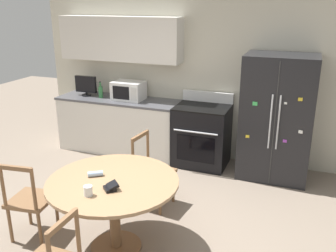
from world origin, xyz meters
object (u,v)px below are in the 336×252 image
object	(u,v)px
microwave	(129,91)
dining_chair_left	(30,201)
refrigerator	(277,118)
dining_chair_far	(152,172)
candle_glass	(88,191)
wallet	(111,187)
oven_range	(202,135)
countertop_tv	(86,85)
counter_bottle	(101,92)

from	to	relation	value
microwave	dining_chair_left	bearing A→B (deg)	-88.01
refrigerator	dining_chair_far	xyz separation A→B (m)	(-1.30, -1.37, -0.44)
candle_glass	wallet	distance (m)	0.22
oven_range	refrigerator	bearing A→B (deg)	-1.41
dining_chair_far	candle_glass	xyz separation A→B (m)	(-0.07, -1.27, 0.37)
dining_chair_far	wallet	world-z (taller)	dining_chair_far
countertop_tv	candle_glass	distance (m)	3.20
oven_range	counter_bottle	size ratio (longest dim) A/B	4.02
oven_range	dining_chair_left	bearing A→B (deg)	-114.98
refrigerator	dining_chair_left	xyz separation A→B (m)	(-2.22, -2.45, -0.44)
candle_glass	refrigerator	bearing A→B (deg)	62.58
refrigerator	dining_chair_left	distance (m)	3.34
dining_chair_far	wallet	xyz separation A→B (m)	(0.07, -1.10, 0.36)
microwave	candle_glass	xyz separation A→B (m)	(0.94, -2.71, -0.24)
refrigerator	candle_glass	size ratio (longest dim) A/B	18.75
counter_bottle	dining_chair_far	xyz separation A→B (m)	(1.50, -1.38, -0.57)
wallet	countertop_tv	bearing A→B (deg)	126.41
counter_bottle	dining_chair_left	distance (m)	2.58
countertop_tv	dining_chair_left	distance (m)	2.71
counter_bottle	wallet	world-z (taller)	counter_bottle
microwave	countertop_tv	bearing A→B (deg)	-178.56
microwave	wallet	bearing A→B (deg)	-66.95
dining_chair_left	microwave	bearing A→B (deg)	84.45
wallet	microwave	bearing A→B (deg)	113.05
countertop_tv	wallet	size ratio (longest dim) A/B	2.15
dining_chair_left	dining_chair_far	xyz separation A→B (m)	(0.93, 1.07, 0.00)
countertop_tv	microwave	bearing A→B (deg)	1.44
microwave	dining_chair_far	world-z (taller)	microwave
countertop_tv	dining_chair_left	size ratio (longest dim) A/B	0.42
oven_range	candle_glass	xyz separation A→B (m)	(-0.30, -2.67, 0.34)
refrigerator	countertop_tv	size ratio (longest dim) A/B	4.63
oven_range	microwave	world-z (taller)	microwave
counter_bottle	candle_glass	world-z (taller)	counter_bottle
candle_glass	oven_range	bearing A→B (deg)	83.64
refrigerator	microwave	xyz separation A→B (m)	(-2.31, 0.06, 0.18)
microwave	counter_bottle	bearing A→B (deg)	-173.50
microwave	wallet	world-z (taller)	microwave
countertop_tv	counter_bottle	world-z (taller)	countertop_tv
microwave	dining_chair_far	xyz separation A→B (m)	(1.01, -1.44, -0.61)
countertop_tv	candle_glass	size ratio (longest dim) A/B	4.05
countertop_tv	candle_glass	xyz separation A→B (m)	(1.72, -2.69, -0.27)
candle_glass	dining_chair_far	bearing A→B (deg)	86.75
refrigerator	oven_range	xyz separation A→B (m)	(-1.07, 0.03, -0.40)
counter_bottle	dining_chair_left	size ratio (longest dim) A/B	0.30
oven_range	counter_bottle	xyz separation A→B (m)	(-1.72, -0.02, 0.53)
microwave	candle_glass	bearing A→B (deg)	-70.80
refrigerator	wallet	size ratio (longest dim) A/B	9.98
microwave	countertop_tv	distance (m)	0.78
refrigerator	wallet	xyz separation A→B (m)	(-1.23, -2.47, -0.08)
refrigerator	candle_glass	bearing A→B (deg)	-117.42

